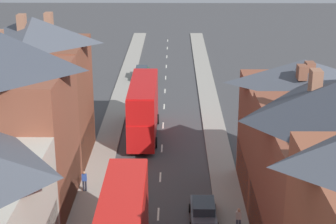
{
  "coord_description": "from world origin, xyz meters",
  "views": [
    {
      "loc": [
        1.05,
        -10.94,
        19.58
      ],
      "look_at": [
        0.5,
        41.74,
        1.52
      ],
      "focal_mm": 60.0,
      "sensor_mm": 36.0,
      "label": 1
    }
  ],
  "objects_px": {
    "car_near_blue": "(142,73)",
    "pedestrian_mid_right": "(239,218)",
    "car_parked_left_a": "(203,211)",
    "double_decker_bus_lead": "(143,108)",
    "pedestrian_far_left": "(84,180)"
  },
  "relations": [
    {
      "from": "car_near_blue",
      "to": "pedestrian_mid_right",
      "type": "relative_size",
      "value": 2.76
    },
    {
      "from": "car_parked_left_a",
      "to": "pedestrian_mid_right",
      "type": "xyz_separation_m",
      "value": [
        2.25,
        -1.33,
        0.23
      ]
    },
    {
      "from": "double_decker_bus_lead",
      "to": "pedestrian_mid_right",
      "type": "height_order",
      "value": "double_decker_bus_lead"
    },
    {
      "from": "pedestrian_mid_right",
      "to": "pedestrian_far_left",
      "type": "relative_size",
      "value": 1.0
    },
    {
      "from": "double_decker_bus_lead",
      "to": "car_near_blue",
      "type": "distance_m",
      "value": 20.27
    },
    {
      "from": "double_decker_bus_lead",
      "to": "car_parked_left_a",
      "type": "relative_size",
      "value": 2.67
    },
    {
      "from": "double_decker_bus_lead",
      "to": "pedestrian_mid_right",
      "type": "distance_m",
      "value": 18.98
    },
    {
      "from": "pedestrian_mid_right",
      "to": "car_parked_left_a",
      "type": "bearing_deg",
      "value": 149.39
    },
    {
      "from": "double_decker_bus_lead",
      "to": "car_parked_left_a",
      "type": "distance_m",
      "value": 17.0
    },
    {
      "from": "double_decker_bus_lead",
      "to": "pedestrian_far_left",
      "type": "xyz_separation_m",
      "value": [
        -3.85,
        -11.89,
        -1.78
      ]
    },
    {
      "from": "pedestrian_mid_right",
      "to": "pedestrian_far_left",
      "type": "xyz_separation_m",
      "value": [
        -11.01,
        5.6,
        0.0
      ]
    },
    {
      "from": "car_near_blue",
      "to": "pedestrian_far_left",
      "type": "bearing_deg",
      "value": -94.57
    },
    {
      "from": "car_near_blue",
      "to": "car_parked_left_a",
      "type": "bearing_deg",
      "value": -80.31
    },
    {
      "from": "pedestrian_far_left",
      "to": "car_near_blue",
      "type": "bearing_deg",
      "value": 85.43
    },
    {
      "from": "car_parked_left_a",
      "to": "pedestrian_mid_right",
      "type": "distance_m",
      "value": 2.63
    }
  ]
}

